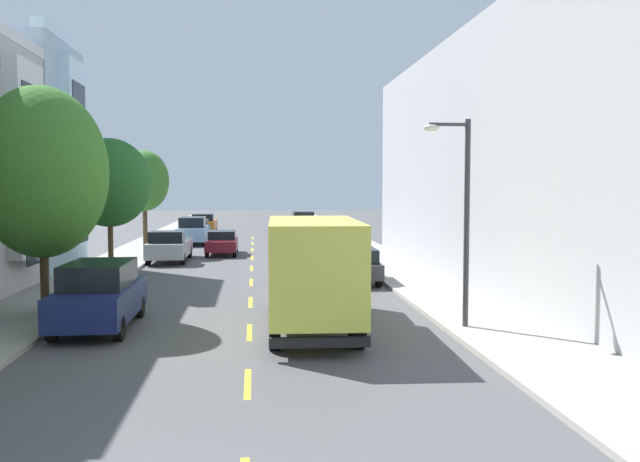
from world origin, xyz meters
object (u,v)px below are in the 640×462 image
object	(u,v)px
parked_pickup_silver	(169,247)
parked_suv_red	(303,222)
street_tree_third	(109,183)
street_tree_second	(42,172)
parked_pickup_orange	(204,224)
street_lamp	(461,205)
parked_wagon_charcoal	(355,263)
parked_wagon_teal	(198,228)
moving_burgundy_sedan	(222,242)
street_tree_farthest	(144,181)
parked_hatchback_champagne	(317,236)
parked_suv_navy	(99,295)
parked_suv_sky	(193,230)
delivery_box_truck	(312,265)

from	to	relation	value
parked_pickup_silver	parked_suv_red	distance (m)	22.96
street_tree_third	street_tree_second	bearing A→B (deg)	-90.00
parked_pickup_orange	parked_suv_red	size ratio (longest dim) A/B	1.10
street_lamp	parked_suv_red	xyz separation A→B (m)	(-1.63, 40.11, -2.59)
parked_wagon_charcoal	parked_wagon_teal	world-z (taller)	same
street_tree_second	moving_burgundy_sedan	distance (m)	20.14
parked_suv_red	street_tree_third	bearing A→B (deg)	-111.64
street_tree_farthest	parked_hatchback_champagne	bearing A→B (deg)	20.11
street_tree_second	parked_suv_navy	bearing A→B (deg)	-42.76
street_tree_second	parked_suv_navy	world-z (taller)	street_tree_second
parked_suv_sky	parked_suv_red	world-z (taller)	same
delivery_box_truck	parked_pickup_orange	size ratio (longest dim) A/B	1.47
street_tree_farthest	parked_wagon_charcoal	xyz separation A→B (m)	(10.84, -12.91, -3.62)
street_tree_farthest	delivery_box_truck	size ratio (longest dim) A/B	0.79
street_tree_second	delivery_box_truck	world-z (taller)	street_tree_second
delivery_box_truck	street_tree_third	bearing A→B (deg)	123.44
parked_wagon_charcoal	parked_wagon_teal	bearing A→B (deg)	108.91
delivery_box_truck	parked_pickup_silver	xyz separation A→B (m)	(-6.27, 18.15, -1.01)
parked_suv_navy	street_lamp	bearing A→B (deg)	-7.42
street_lamp	parked_wagon_teal	size ratio (longest dim) A/B	1.24
street_lamp	parked_suv_red	world-z (taller)	street_lamp
delivery_box_truck	street_tree_farthest	bearing A→B (deg)	110.19
street_tree_second	moving_burgundy_sedan	bearing A→B (deg)	76.55
street_tree_third	moving_burgundy_sedan	distance (m)	11.00
street_tree_second	parked_suv_sky	xyz separation A→B (m)	(2.19, 26.74, -3.55)
parked_pickup_silver	parked_suv_red	bearing A→B (deg)	67.55
parked_wagon_charcoal	parked_suv_sky	bearing A→B (deg)	113.49
parked_suv_sky	parked_pickup_orange	xyz separation A→B (m)	(-0.03, 11.37, -0.16)
parked_pickup_silver	parked_wagon_charcoal	distance (m)	12.50
street_tree_third	parked_hatchback_champagne	bearing A→B (deg)	52.16
parked_suv_sky	parked_hatchback_champagne	distance (m)	9.07
street_tree_farthest	parked_wagon_charcoal	size ratio (longest dim) A/B	1.29
parked_pickup_silver	parked_wagon_charcoal	xyz separation A→B (m)	(8.91, -8.77, -0.02)
street_lamp	parked_pickup_orange	world-z (taller)	street_lamp
parked_wagon_teal	parked_suv_navy	bearing A→B (deg)	-89.94
street_tree_second	street_lamp	bearing A→B (deg)	-14.85
street_tree_third	parked_wagon_charcoal	xyz separation A→B (m)	(10.84, -3.03, -3.46)
parked_suv_navy	parked_suv_red	distance (m)	39.72
parked_suv_sky	parked_pickup_orange	bearing A→B (deg)	90.17
street_lamp	parked_suv_navy	world-z (taller)	street_lamp
parked_suv_sky	parked_suv_navy	distance (m)	28.68
parked_pickup_orange	street_tree_farthest	bearing A→B (deg)	-96.70
parked_suv_navy	parked_pickup_orange	bearing A→B (deg)	89.91
street_tree_third	parked_suv_navy	world-z (taller)	street_tree_third
parked_pickup_silver	parked_wagon_charcoal	bearing A→B (deg)	-44.57
street_tree_second	street_tree_farthest	size ratio (longest dim) A/B	1.16
street_lamp	delivery_box_truck	xyz separation A→B (m)	(-4.13, 0.74, -1.74)
parked_wagon_teal	parked_suv_red	xyz separation A→B (m)	(8.64, 4.37, 0.18)
parked_suv_sky	parked_hatchback_champagne	size ratio (longest dim) A/B	1.20
delivery_box_truck	parked_hatchback_champagne	size ratio (longest dim) A/B	1.93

